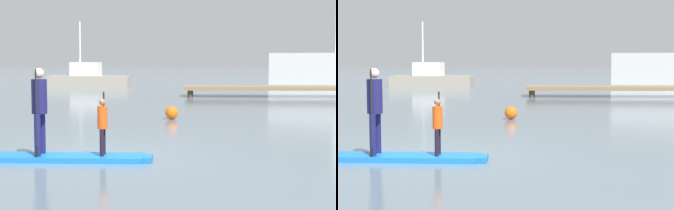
% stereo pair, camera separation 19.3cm
% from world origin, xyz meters
% --- Properties ---
extents(ground_plane, '(240.00, 240.00, 0.00)m').
position_xyz_m(ground_plane, '(0.00, 0.00, 0.00)').
color(ground_plane, slate).
extents(paddleboard_near, '(3.55, 0.72, 0.10)m').
position_xyz_m(paddleboard_near, '(-0.68, -0.60, 0.05)').
color(paddleboard_near, blue).
rests_on(paddleboard_near, ground).
extents(paddler_adult, '(0.29, 0.51, 1.63)m').
position_xyz_m(paddler_adult, '(-1.01, -0.60, 1.03)').
color(paddler_adult, '#19194C').
rests_on(paddler_adult, paddleboard_near).
extents(paddler_child_solo, '(0.19, 0.38, 1.18)m').
position_xyz_m(paddler_child_solo, '(0.17, -0.59, 0.69)').
color(paddler_child_solo, black).
rests_on(paddler_child_solo, paddleboard_near).
extents(fishing_boat_green_midground, '(5.68, 2.12, 4.40)m').
position_xyz_m(fishing_boat_green_midground, '(-5.15, 26.79, 0.59)').
color(fishing_boat_green_midground, '#9E9384').
rests_on(fishing_boat_green_midground, ground).
extents(floating_dock, '(10.08, 2.32, 0.53)m').
position_xyz_m(floating_dock, '(6.47, 17.79, 0.44)').
color(floating_dock, '#846B4C').
rests_on(floating_dock, ground).
extents(mooring_buoy_near, '(0.41, 0.41, 0.41)m').
position_xyz_m(mooring_buoy_near, '(1.19, 6.78, 0.21)').
color(mooring_buoy_near, orange).
rests_on(mooring_buoy_near, ground).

